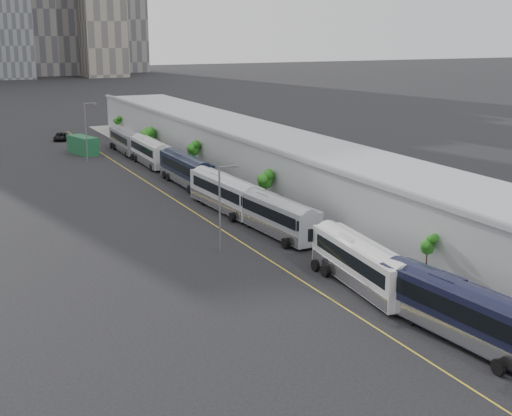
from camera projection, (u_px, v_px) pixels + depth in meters
sidewalk at (302, 214)px, 80.10m from camera, size 10.00×170.00×0.12m
lane_line at (215, 226)px, 75.74m from camera, size 0.12×160.00×0.02m
depot at (333, 181)px, 80.92m from camera, size 12.45×160.40×7.20m
bus_1 at (462, 316)px, 47.46m from camera, size 3.92×13.89×4.01m
bus_2 at (362, 268)px, 57.28m from camera, size 4.02×13.58×3.91m
bus_3 at (275, 218)px, 72.25m from camera, size 3.61×13.65×3.95m
bus_4 at (225, 196)px, 81.76m from camera, size 3.45×14.04×4.07m
bus_5 at (186, 172)px, 95.26m from camera, size 3.08×13.91×4.06m
bus_6 at (150, 154)px, 109.41m from camera, size 3.04×13.72×4.00m
bus_7 at (126, 143)px, 120.69m from camera, size 3.03×13.34×3.88m
tree_1 at (427, 248)px, 56.00m from camera, size 1.11×1.11×4.32m
tree_2 at (265, 179)px, 80.65m from camera, size 1.75×1.75×4.69m
tree_3 at (193, 149)px, 100.95m from camera, size 1.72×1.72×4.77m
tree_4 at (147, 135)px, 118.88m from camera, size 2.71×2.71×4.58m
tree_5 at (118, 122)px, 138.79m from camera, size 1.20×1.20×3.50m
street_lamp_near at (222, 202)px, 65.77m from camera, size 2.04×0.22×8.17m
street_lamp_far at (87, 128)px, 112.13m from camera, size 2.04×0.22×9.16m
shipping_container at (83, 145)px, 119.06m from camera, size 4.13×7.23×2.98m
suv at (61, 137)px, 133.92m from camera, size 3.68×5.55×1.42m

